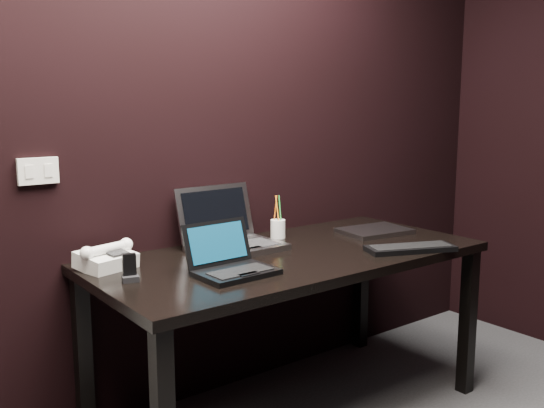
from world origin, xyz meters
TOP-DOWN VIEW (x-y plane):
  - wall_back at (0.00, 1.80)m, footprint 4.00×0.00m
  - wall_switch at (-0.62, 1.79)m, footprint 0.15×0.02m
  - desk at (0.30, 1.40)m, footprint 1.70×0.80m
  - netbook at (-0.08, 1.29)m, footprint 0.30×0.27m
  - silver_laptop at (0.13, 1.61)m, footprint 0.39×0.36m
  - ext_keyboard at (0.73, 1.11)m, footprint 0.41×0.27m
  - closed_laptop at (0.87, 1.45)m, footprint 0.35×0.27m
  - desk_phone at (-0.43, 1.63)m, footprint 0.24×0.22m
  - mobile_phone at (-0.43, 1.43)m, footprint 0.07×0.06m
  - pen_cup at (0.43, 1.66)m, footprint 0.09×0.09m

SIDE VIEW (x-z plane):
  - desk at x=0.30m, z-range 0.29..1.03m
  - closed_laptop at x=0.87m, z-range 0.74..0.76m
  - ext_keyboard at x=0.73m, z-range 0.74..0.76m
  - mobile_phone at x=-0.43m, z-range 0.73..0.83m
  - netbook at x=-0.08m, z-range 0.69..0.87m
  - desk_phone at x=-0.43m, z-range 0.72..0.84m
  - pen_cup at x=0.43m, z-range 0.69..0.89m
  - silver_laptop at x=0.13m, z-range 0.66..0.92m
  - wall_switch at x=-0.62m, z-range 1.07..1.17m
  - wall_back at x=0.00m, z-range -0.70..3.30m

